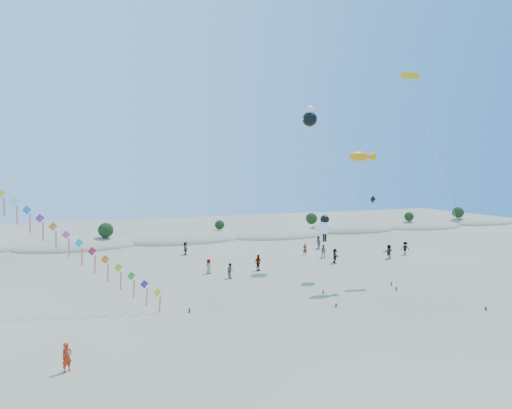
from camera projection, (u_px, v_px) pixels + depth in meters
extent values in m
plane|color=#817759|center=(325.00, 348.00, 26.99)|extent=(160.00, 160.00, 0.00)
ellipsoid|color=gray|center=(77.00, 247.00, 62.95)|extent=(17.60, 9.68, 3.00)
ellipsoid|color=#1B3513|center=(77.00, 242.00, 62.89)|extent=(14.08, 6.34, 0.70)
ellipsoid|color=gray|center=(184.00, 240.00, 69.24)|extent=(19.00, 10.45, 3.40)
ellipsoid|color=#1B3513|center=(184.00, 234.00, 69.17)|extent=(15.20, 6.84, 0.76)
ellipsoid|color=gray|center=(278.00, 236.00, 73.57)|extent=(16.40, 9.02, 2.80)
ellipsoid|color=#1B3513|center=(278.00, 232.00, 73.51)|extent=(13.12, 5.90, 0.66)
ellipsoid|color=gray|center=(352.00, 230.00, 80.88)|extent=(18.00, 9.90, 3.80)
ellipsoid|color=#1B3513|center=(352.00, 225.00, 80.80)|extent=(14.40, 6.48, 0.72)
ellipsoid|color=gray|center=(424.00, 227.00, 85.40)|extent=(16.80, 9.24, 3.00)
ellipsoid|color=#1B3513|center=(424.00, 223.00, 85.34)|extent=(13.44, 6.05, 0.67)
ellipsoid|color=gray|center=(478.00, 223.00, 92.34)|extent=(17.60, 9.68, 3.20)
ellipsoid|color=#1B3513|center=(478.00, 219.00, 92.27)|extent=(14.08, 6.34, 0.70)
sphere|color=black|center=(106.00, 230.00, 63.05)|extent=(2.20, 2.20, 2.20)
sphere|color=black|center=(220.00, 225.00, 71.27)|extent=(1.60, 1.60, 1.60)
sphere|color=black|center=(311.00, 219.00, 78.90)|extent=(2.10, 2.10, 2.10)
sphere|color=black|center=(409.00, 217.00, 83.44)|extent=(1.80, 1.80, 1.80)
sphere|color=black|center=(458.00, 212.00, 89.75)|extent=(2.30, 2.30, 2.30)
cube|color=#3F2D1E|center=(189.00, 310.00, 33.76)|extent=(0.12, 0.12, 0.35)
cylinder|color=silver|center=(30.00, 212.00, 33.75)|extent=(23.21, 10.04, 15.92)
cube|color=#F1F319|center=(157.00, 292.00, 33.77)|extent=(1.34, 0.52, 1.41)
cube|color=#E96277|center=(160.00, 305.00, 33.96)|extent=(0.19, 0.45, 1.55)
cube|color=#372491|center=(144.00, 284.00, 33.77)|extent=(1.34, 0.52, 1.41)
cube|color=#E96277|center=(147.00, 297.00, 33.96)|extent=(0.19, 0.45, 1.55)
cube|color=green|center=(131.00, 276.00, 33.76)|extent=(1.34, 0.52, 1.41)
cube|color=#E96277|center=(134.00, 289.00, 33.96)|extent=(0.19, 0.45, 1.55)
cube|color=#B4CF18|center=(118.00, 268.00, 33.76)|extent=(1.34, 0.52, 1.41)
cube|color=#E96277|center=(121.00, 281.00, 33.96)|extent=(0.19, 0.45, 1.55)
cube|color=orange|center=(105.00, 259.00, 33.76)|extent=(1.34, 0.52, 1.41)
cube|color=#E96277|center=(108.00, 273.00, 33.95)|extent=(0.19, 0.45, 1.55)
cube|color=red|center=(92.00, 251.00, 33.76)|extent=(1.34, 0.52, 1.41)
cube|color=#E96277|center=(95.00, 265.00, 33.95)|extent=(0.19, 0.45, 1.55)
cube|color=#1AB7C7|center=(79.00, 243.00, 33.75)|extent=(1.34, 0.52, 1.41)
cube|color=#E96277|center=(82.00, 256.00, 33.95)|extent=(0.19, 0.45, 1.55)
cube|color=#EA4A9C|center=(66.00, 235.00, 33.75)|extent=(1.34, 0.52, 1.41)
cube|color=#E96277|center=(69.00, 248.00, 33.95)|extent=(0.19, 0.45, 1.55)
cube|color=orange|center=(53.00, 226.00, 33.75)|extent=(1.34, 0.52, 1.41)
cube|color=#E96277|center=(56.00, 240.00, 33.94)|extent=(0.19, 0.45, 1.55)
cube|color=purple|center=(40.00, 218.00, 33.75)|extent=(1.34, 0.52, 1.41)
cube|color=#E96277|center=(43.00, 232.00, 33.94)|extent=(0.19, 0.45, 1.55)
cube|color=#1B7DEC|center=(27.00, 210.00, 33.74)|extent=(1.34, 0.52, 1.41)
cube|color=#E96277|center=(30.00, 224.00, 33.94)|extent=(0.19, 0.45, 1.55)
cube|color=white|center=(14.00, 202.00, 33.74)|extent=(1.34, 0.52, 1.41)
cube|color=#E96277|center=(17.00, 215.00, 33.94)|extent=(0.19, 0.45, 1.55)
cube|color=#F1F319|center=(1.00, 193.00, 33.74)|extent=(1.34, 0.52, 1.41)
cube|color=#E96277|center=(4.00, 207.00, 33.94)|extent=(0.19, 0.45, 1.55)
cube|color=#3F2D1E|center=(336.00, 305.00, 35.11)|extent=(0.10, 0.10, 0.30)
cylinder|color=silver|center=(349.00, 225.00, 38.53)|extent=(6.11, 6.10, 12.62)
ellipsoid|color=orange|center=(359.00, 156.00, 41.94)|extent=(2.23, 0.98, 0.98)
cone|color=orange|center=(370.00, 157.00, 42.38)|extent=(0.89, 0.89, 0.89)
cube|color=#3F2D1E|center=(323.00, 292.00, 38.94)|extent=(0.10, 0.10, 0.30)
cylinder|color=silver|center=(324.00, 259.00, 41.45)|extent=(2.82, 4.76, 5.41)
sphere|color=white|center=(325.00, 227.00, 43.94)|extent=(1.37, 1.37, 1.37)
sphere|color=black|center=(325.00, 219.00, 43.87)|extent=(0.91, 0.91, 0.91)
cube|color=black|center=(324.00, 238.00, 44.02)|extent=(0.35, 0.18, 0.80)
cube|color=#3F2D1E|center=(391.00, 284.00, 41.80)|extent=(0.10, 0.10, 0.30)
cylinder|color=silver|center=(346.00, 194.00, 46.54)|extent=(2.57, 12.57, 17.41)
sphere|color=black|center=(310.00, 119.00, 51.27)|extent=(1.76, 1.76, 1.76)
sphere|color=white|center=(310.00, 110.00, 51.18)|extent=(1.14, 1.14, 1.14)
cube|color=white|center=(310.00, 130.00, 51.36)|extent=(0.35, 0.18, 0.80)
cube|color=white|center=(305.00, 119.00, 51.02)|extent=(0.60, 0.15, 0.25)
cube|color=white|center=(315.00, 119.00, 51.51)|extent=(0.60, 0.15, 0.25)
cube|color=#3F2D1E|center=(486.00, 309.00, 34.28)|extent=(0.10, 0.10, 0.30)
cylinder|color=silver|center=(442.00, 175.00, 40.57)|extent=(3.62, 13.92, 21.64)
cube|color=#E0B20B|center=(410.00, 76.00, 46.84)|extent=(2.06, 0.84, 0.72)
cube|color=black|center=(410.00, 76.00, 46.86)|extent=(1.99, 0.52, 0.19)
cube|color=#3F2D1E|center=(396.00, 289.00, 40.13)|extent=(0.10, 0.10, 0.30)
cylinder|color=silver|center=(383.00, 237.00, 48.92)|extent=(8.89, 16.10, 7.38)
cube|color=black|center=(373.00, 199.00, 57.69)|extent=(1.08, 0.32, 1.11)
imported|color=#B3280E|center=(67.00, 357.00, 23.76)|extent=(0.71, 0.68, 1.64)
imported|color=slate|center=(230.00, 271.00, 44.52)|extent=(0.78, 0.90, 1.60)
imported|color=slate|center=(209.00, 266.00, 46.64)|extent=(0.92, 0.87, 1.58)
imported|color=slate|center=(258.00, 263.00, 47.87)|extent=(1.17, 0.88, 1.84)
imported|color=slate|center=(324.00, 252.00, 54.78)|extent=(1.06, 1.03, 1.72)
imported|color=slate|center=(335.00, 256.00, 51.85)|extent=(0.89, 1.72, 1.78)
imported|color=slate|center=(305.00, 249.00, 56.87)|extent=(0.66, 0.62, 1.51)
imported|color=slate|center=(318.00, 243.00, 61.10)|extent=(0.78, 0.96, 1.85)
imported|color=slate|center=(389.00, 252.00, 54.36)|extent=(1.77, 0.83, 1.83)
imported|color=slate|center=(405.00, 248.00, 56.93)|extent=(1.32, 1.11, 1.77)
imported|color=slate|center=(186.00, 248.00, 56.93)|extent=(0.65, 1.67, 1.76)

